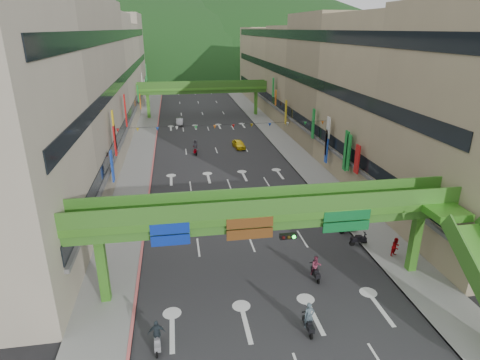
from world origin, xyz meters
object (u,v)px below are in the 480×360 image
(scooter_rider_near, at_px, (309,319))
(car_silver, at_px, (180,122))
(car_yellow, at_px, (239,144))
(pedestrian_red, at_px, (395,248))
(scooter_rider_mid, at_px, (316,268))
(overpass_near, at_px, (285,222))

(scooter_rider_near, height_order, car_silver, scooter_rider_near)
(car_yellow, height_order, pedestrian_red, pedestrian_red)
(pedestrian_red, bearing_deg, car_silver, 83.18)
(scooter_rider_near, distance_m, pedestrian_red, 11.79)
(scooter_rider_mid, distance_m, car_silver, 52.47)
(scooter_rider_mid, xyz_separation_m, pedestrian_red, (7.24, 1.85, -0.17))
(overpass_near, height_order, scooter_rider_mid, overpass_near)
(scooter_rider_near, height_order, scooter_rider_mid, scooter_rider_near)
(scooter_rider_near, height_order, car_yellow, scooter_rider_near)
(scooter_rider_near, distance_m, scooter_rider_mid, 5.62)
(overpass_near, relative_size, car_silver, 7.51)
(scooter_rider_near, height_order, pedestrian_red, scooter_rider_near)
(overpass_near, bearing_deg, pedestrian_red, 14.78)
(overpass_near, bearing_deg, car_silver, 96.49)
(car_silver, bearing_deg, pedestrian_red, -71.27)
(overpass_near, xyz_separation_m, car_yellow, (2.58, 35.28, -4.59))
(pedestrian_red, bearing_deg, overpass_near, 170.29)
(overpass_near, bearing_deg, scooter_rider_mid, 15.93)
(car_silver, distance_m, pedestrian_red, 52.36)
(pedestrian_red, bearing_deg, scooter_rider_near, -168.08)
(scooter_rider_near, distance_m, car_silver, 57.25)
(scooter_rider_mid, height_order, car_silver, scooter_rider_mid)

